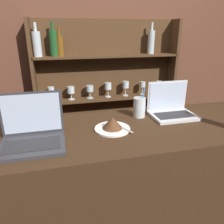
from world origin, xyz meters
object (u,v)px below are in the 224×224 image
(laptop_far, at_px, (171,108))
(water_glass, at_px, (139,107))
(laptop_near, at_px, (32,133))
(cake_plate, at_px, (112,125))

(laptop_far, xyz_separation_m, water_glass, (-0.22, 0.03, 0.02))
(laptop_near, xyz_separation_m, water_glass, (0.66, 0.22, 0.01))
(laptop_near, relative_size, cake_plate, 1.52)
(water_glass, bearing_deg, cake_plate, -144.73)
(cake_plate, xyz_separation_m, water_glass, (0.22, 0.16, 0.03))
(cake_plate, distance_m, water_glass, 0.28)
(laptop_near, xyz_separation_m, cake_plate, (0.44, 0.06, -0.02))
(laptop_far, xyz_separation_m, cake_plate, (-0.44, -0.13, -0.02))
(laptop_far, distance_m, cake_plate, 0.46)
(laptop_far, bearing_deg, laptop_near, -167.72)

